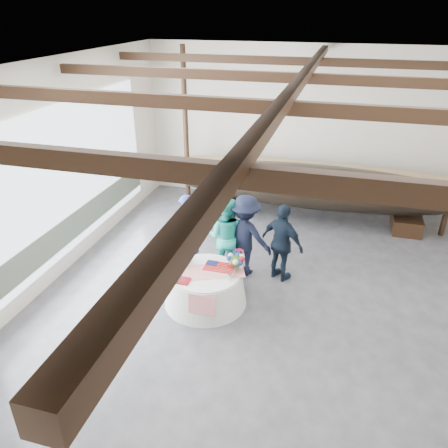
# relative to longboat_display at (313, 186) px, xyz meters

# --- Properties ---
(floor) EXTENTS (10.00, 12.00, 0.01)m
(floor) POSITION_rel_longboat_display_xyz_m (-0.11, -4.71, -1.00)
(floor) COLOR #3D3D42
(floor) RESTS_ON ground
(wall_back) EXTENTS (10.00, 0.02, 4.50)m
(wall_back) POSITION_rel_longboat_display_xyz_m (-0.11, 1.29, 1.25)
(wall_back) COLOR silver
(wall_back) RESTS_ON ground
(wall_left) EXTENTS (0.02, 12.00, 4.50)m
(wall_left) POSITION_rel_longboat_display_xyz_m (-5.11, -4.71, 1.25)
(wall_left) COLOR silver
(wall_left) RESTS_ON ground
(ceiling) EXTENTS (10.00, 12.00, 0.01)m
(ceiling) POSITION_rel_longboat_display_xyz_m (-0.11, -4.71, 3.50)
(ceiling) COLOR white
(ceiling) RESTS_ON wall_back
(pavilion_structure) EXTENTS (9.80, 11.76, 4.50)m
(pavilion_structure) POSITION_rel_longboat_display_xyz_m (-0.11, -3.90, 3.00)
(pavilion_structure) COLOR black
(pavilion_structure) RESTS_ON ground
(open_bay) EXTENTS (0.03, 7.00, 3.20)m
(open_bay) POSITION_rel_longboat_display_xyz_m (-5.06, -3.71, 0.82)
(open_bay) COLOR silver
(open_bay) RESTS_ON ground
(longboat_display) EXTENTS (8.38, 1.68, 1.57)m
(longboat_display) POSITION_rel_longboat_display_xyz_m (0.00, 0.00, 0.00)
(longboat_display) COLOR black
(longboat_display) RESTS_ON ground
(banquet_table) EXTENTS (1.66, 1.66, 0.71)m
(banquet_table) POSITION_rel_longboat_display_xyz_m (-1.68, -4.39, -0.65)
(banquet_table) COLOR silver
(banquet_table) RESTS_ON ground
(tabletop_items) EXTENTS (1.63, 1.08, 0.40)m
(tabletop_items) POSITION_rel_longboat_display_xyz_m (-1.69, -4.22, -0.14)
(tabletop_items) COLOR red
(tabletop_items) RESTS_ON banquet_table
(guest_woman_blue) EXTENTS (0.77, 0.72, 1.77)m
(guest_woman_blue) POSITION_rel_longboat_display_xyz_m (-2.50, -3.17, -0.12)
(guest_woman_blue) COLOR navy
(guest_woman_blue) RESTS_ON ground
(guest_woman_teal) EXTENTS (0.89, 0.70, 1.80)m
(guest_woman_teal) POSITION_rel_longboat_display_xyz_m (-1.59, -3.17, -0.10)
(guest_woman_teal) COLOR #22B1A1
(guest_woman_teal) RESTS_ON ground
(guest_man_left) EXTENTS (1.32, 0.94, 1.86)m
(guest_man_left) POSITION_rel_longboat_display_xyz_m (-1.18, -3.11, -0.07)
(guest_man_left) COLOR black
(guest_man_left) RESTS_ON ground
(guest_man_right) EXTENTS (1.11, 0.86, 1.76)m
(guest_man_right) POSITION_rel_longboat_display_xyz_m (-0.36, -3.14, -0.12)
(guest_man_right) COLOR black
(guest_man_right) RESTS_ON ground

